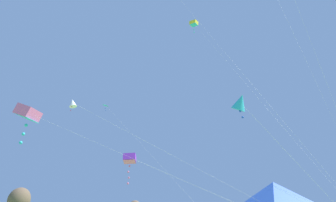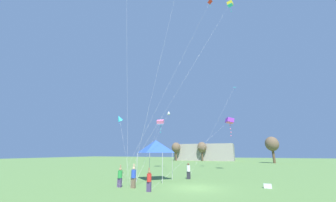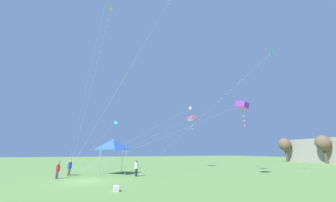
{
  "view_description": "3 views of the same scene",
  "coord_description": "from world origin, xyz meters",
  "px_view_note": "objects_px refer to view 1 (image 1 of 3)",
  "views": [
    {
      "loc": [
        -23.04,
        1.99,
        2.39
      ],
      "look_at": [
        -4.39,
        10.17,
        11.57
      ],
      "focal_mm": 28.0,
      "sensor_mm": 36.0,
      "label": 1
    },
    {
      "loc": [
        4.26,
        -17.7,
        3.04
      ],
      "look_at": [
        -6.13,
        9.16,
        10.99
      ],
      "focal_mm": 20.0,
      "sensor_mm": 36.0,
      "label": 2
    },
    {
      "loc": [
        21.13,
        0.38,
        2.73
      ],
      "look_at": [
        -0.57,
        8.79,
        9.11
      ],
      "focal_mm": 20.0,
      "sensor_mm": 36.0,
      "label": 3
    }
  ],
  "objects_px": {
    "festival_tent": "(275,194)",
    "kite_yellow_box_4": "(194,24)",
    "kite_cyan_diamond_0": "(240,102)",
    "kite_pink_box_6": "(28,114)",
    "kite_white_diamond_1": "(73,103)",
    "kite_cyan_delta_5": "(107,107)",
    "kite_purple_box_3": "(130,159)"
  },
  "relations": [
    {
      "from": "festival_tent",
      "to": "kite_yellow_box_4",
      "type": "relative_size",
      "value": 0.16
    },
    {
      "from": "kite_cyan_diamond_0",
      "to": "kite_pink_box_6",
      "type": "relative_size",
      "value": 0.39
    },
    {
      "from": "kite_cyan_diamond_0",
      "to": "kite_pink_box_6",
      "type": "distance_m",
      "value": 14.63
    },
    {
      "from": "kite_white_diamond_1",
      "to": "kite_yellow_box_4",
      "type": "bearing_deg",
      "value": -24.75
    },
    {
      "from": "kite_cyan_diamond_0",
      "to": "kite_yellow_box_4",
      "type": "relative_size",
      "value": 0.3
    },
    {
      "from": "festival_tent",
      "to": "kite_cyan_delta_5",
      "type": "bearing_deg",
      "value": 65.86
    },
    {
      "from": "kite_yellow_box_4",
      "to": "kite_pink_box_6",
      "type": "relative_size",
      "value": 1.32
    },
    {
      "from": "kite_white_diamond_1",
      "to": "festival_tent",
      "type": "bearing_deg",
      "value": -75.25
    },
    {
      "from": "kite_white_diamond_1",
      "to": "kite_yellow_box_4",
      "type": "relative_size",
      "value": 0.69
    },
    {
      "from": "kite_yellow_box_4",
      "to": "kite_cyan_delta_5",
      "type": "xyz_separation_m",
      "value": [
        -0.83,
        12.67,
        -10.69
      ]
    },
    {
      "from": "kite_cyan_diamond_0",
      "to": "kite_white_diamond_1",
      "type": "relative_size",
      "value": 0.43
    },
    {
      "from": "festival_tent",
      "to": "kite_cyan_diamond_0",
      "type": "xyz_separation_m",
      "value": [
        -5.81,
        0.65,
        3.8
      ]
    },
    {
      "from": "festival_tent",
      "to": "kite_cyan_delta_5",
      "type": "xyz_separation_m",
      "value": [
        9.0,
        20.08,
        12.61
      ]
    },
    {
      "from": "kite_cyan_diamond_0",
      "to": "kite_purple_box_3",
      "type": "relative_size",
      "value": 0.38
    },
    {
      "from": "kite_white_diamond_1",
      "to": "kite_yellow_box_4",
      "type": "distance_m",
      "value": 22.04
    },
    {
      "from": "festival_tent",
      "to": "kite_white_diamond_1",
      "type": "bearing_deg",
      "value": 104.75
    },
    {
      "from": "kite_cyan_delta_5",
      "to": "festival_tent",
      "type": "bearing_deg",
      "value": -114.14
    },
    {
      "from": "kite_cyan_diamond_0",
      "to": "kite_yellow_box_4",
      "type": "xyz_separation_m",
      "value": [
        15.63,
        6.76,
        19.5
      ]
    },
    {
      "from": "kite_white_diamond_1",
      "to": "kite_pink_box_6",
      "type": "bearing_deg",
      "value": 146.96
    },
    {
      "from": "kite_cyan_delta_5",
      "to": "kite_yellow_box_4",
      "type": "bearing_deg",
      "value": -86.27
    },
    {
      "from": "kite_white_diamond_1",
      "to": "kite_cyan_delta_5",
      "type": "relative_size",
      "value": 1.04
    },
    {
      "from": "festival_tent",
      "to": "kite_pink_box_6",
      "type": "height_order",
      "value": "kite_pink_box_6"
    },
    {
      "from": "kite_purple_box_3",
      "to": "festival_tent",
      "type": "bearing_deg",
      "value": -117.06
    },
    {
      "from": "kite_white_diamond_1",
      "to": "kite_cyan_delta_5",
      "type": "height_order",
      "value": "kite_cyan_delta_5"
    },
    {
      "from": "kite_cyan_delta_5",
      "to": "kite_pink_box_6",
      "type": "height_order",
      "value": "kite_cyan_delta_5"
    },
    {
      "from": "festival_tent",
      "to": "kite_cyan_diamond_0",
      "type": "relative_size",
      "value": 0.55
    },
    {
      "from": "festival_tent",
      "to": "kite_cyan_diamond_0",
      "type": "bearing_deg",
      "value": 173.64
    },
    {
      "from": "kite_white_diamond_1",
      "to": "kite_cyan_delta_5",
      "type": "distance_m",
      "value": 15.25
    },
    {
      "from": "festival_tent",
      "to": "kite_white_diamond_1",
      "type": "height_order",
      "value": "kite_white_diamond_1"
    },
    {
      "from": "kite_cyan_diamond_0",
      "to": "kite_yellow_box_4",
      "type": "height_order",
      "value": "kite_yellow_box_4"
    },
    {
      "from": "kite_white_diamond_1",
      "to": "kite_pink_box_6",
      "type": "height_order",
      "value": "kite_white_diamond_1"
    },
    {
      "from": "festival_tent",
      "to": "kite_yellow_box_4",
      "type": "height_order",
      "value": "kite_yellow_box_4"
    }
  ]
}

